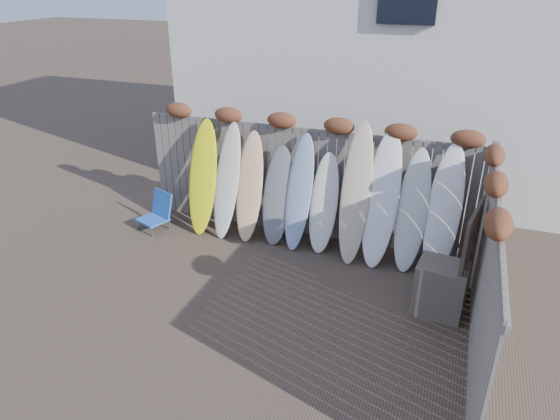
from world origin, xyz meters
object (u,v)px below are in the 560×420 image
(beach_chair, at_px, (157,212))
(lattice_panel, at_px, (468,259))
(surfboard_0, at_px, (203,178))
(wooden_crate, at_px, (440,288))

(beach_chair, bearing_deg, lattice_panel, -6.44)
(lattice_panel, bearing_deg, surfboard_0, 179.03)
(surfboard_0, bearing_deg, wooden_crate, -17.54)
(beach_chair, bearing_deg, wooden_crate, -9.64)
(beach_chair, height_order, surfboard_0, surfboard_0)
(beach_chair, height_order, lattice_panel, lattice_panel)
(wooden_crate, height_order, lattice_panel, lattice_panel)
(lattice_panel, bearing_deg, wooden_crate, -128.40)
(beach_chair, relative_size, surfboard_0, 0.33)
(beach_chair, xyz_separation_m, wooden_crate, (5.17, -0.88, 0.07))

